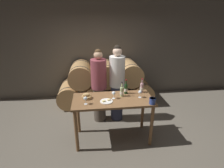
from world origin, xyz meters
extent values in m
plane|color=#665E51|center=(0.00, 0.00, 0.00)|extent=(10.00, 10.00, 0.00)
cube|color=#60594F|center=(0.00, 2.28, 1.60)|extent=(10.00, 0.12, 3.20)
cylinder|color=tan|center=(-1.02, 1.68, 0.32)|extent=(0.63, 0.96, 0.63)
cylinder|color=#2D2D33|center=(-1.02, 1.37, 0.32)|extent=(0.65, 0.02, 0.65)
cylinder|color=#2D2D33|center=(-1.02, 1.98, 0.32)|extent=(0.65, 0.02, 0.65)
cylinder|color=tan|center=(-0.34, 1.68, 0.32)|extent=(0.63, 0.96, 0.63)
cylinder|color=#2D2D33|center=(-0.34, 1.37, 0.32)|extent=(0.65, 0.02, 0.65)
cylinder|color=#2D2D33|center=(-0.34, 1.98, 0.32)|extent=(0.65, 0.02, 0.65)
cylinder|color=tan|center=(0.34, 1.68, 0.32)|extent=(0.63, 0.96, 0.63)
cylinder|color=#2D2D33|center=(0.34, 1.37, 0.32)|extent=(0.65, 0.02, 0.65)
cylinder|color=#2D2D33|center=(0.34, 1.98, 0.32)|extent=(0.65, 0.02, 0.65)
cylinder|color=tan|center=(1.02, 1.68, 0.32)|extent=(0.63, 0.96, 0.63)
cylinder|color=#2D2D33|center=(1.02, 1.37, 0.32)|extent=(0.65, 0.02, 0.65)
cylinder|color=#2D2D33|center=(1.02, 1.98, 0.32)|extent=(0.65, 0.02, 0.65)
cylinder|color=tan|center=(-0.68, 1.68, 0.89)|extent=(0.63, 0.96, 0.63)
cylinder|color=#2D2D33|center=(-0.68, 1.37, 0.89)|extent=(0.65, 0.02, 0.65)
cylinder|color=#2D2D33|center=(-0.68, 1.98, 0.89)|extent=(0.65, 0.02, 0.65)
cylinder|color=tan|center=(0.00, 1.68, 0.89)|extent=(0.63, 0.96, 0.63)
cylinder|color=#2D2D33|center=(0.00, 1.37, 0.89)|extent=(0.65, 0.02, 0.65)
cylinder|color=#2D2D33|center=(0.00, 1.98, 0.89)|extent=(0.65, 0.02, 0.65)
cylinder|color=tan|center=(0.68, 1.68, 0.89)|extent=(0.63, 0.96, 0.63)
cylinder|color=#2D2D33|center=(0.68, 1.37, 0.89)|extent=(0.65, 0.02, 0.65)
cylinder|color=#2D2D33|center=(0.68, 1.98, 0.89)|extent=(0.65, 0.02, 0.65)
cylinder|color=brown|center=(-0.71, -0.29, 0.44)|extent=(0.06, 0.06, 0.88)
cylinder|color=brown|center=(0.71, -0.29, 0.44)|extent=(0.06, 0.06, 0.88)
cylinder|color=brown|center=(-0.71, 0.29, 0.44)|extent=(0.06, 0.06, 0.88)
cylinder|color=brown|center=(0.71, 0.29, 0.44)|extent=(0.06, 0.06, 0.88)
cube|color=brown|center=(0.00, 0.00, 0.90)|extent=(1.54, 0.71, 0.04)
cylinder|color=#4C4238|center=(-0.23, 0.74, 0.42)|extent=(0.29, 0.29, 0.85)
cylinder|color=#8C3D47|center=(-0.23, 0.74, 1.18)|extent=(0.36, 0.36, 0.67)
sphere|color=tan|center=(-0.23, 0.74, 1.62)|extent=(0.19, 0.19, 0.19)
sphere|color=#47331E|center=(-0.23, 0.75, 1.67)|extent=(0.16, 0.16, 0.16)
cylinder|color=#2D334C|center=(0.19, 0.74, 0.44)|extent=(0.29, 0.29, 0.88)
cylinder|color=silver|center=(0.19, 0.74, 1.23)|extent=(0.35, 0.35, 0.70)
sphere|color=beige|center=(0.19, 0.74, 1.68)|extent=(0.20, 0.20, 0.20)
sphere|color=black|center=(0.19, 0.75, 1.74)|extent=(0.17, 0.17, 0.17)
cylinder|color=#193819|center=(0.29, 0.21, 1.02)|extent=(0.07, 0.07, 0.20)
cylinder|color=#193819|center=(0.29, 0.21, 1.16)|extent=(0.03, 0.03, 0.09)
cylinder|color=maroon|center=(0.29, 0.21, 1.22)|extent=(0.03, 0.03, 0.02)
cylinder|color=white|center=(0.29, 0.21, 1.00)|extent=(0.07, 0.07, 0.06)
cylinder|color=#ADBC7F|center=(0.19, 0.09, 1.01)|extent=(0.07, 0.07, 0.19)
cylinder|color=#ADBC7F|center=(0.19, 0.09, 1.15)|extent=(0.03, 0.03, 0.09)
cylinder|color=black|center=(0.19, 0.09, 1.21)|extent=(0.03, 0.03, 0.02)
cylinder|color=white|center=(0.19, 0.09, 1.00)|extent=(0.07, 0.07, 0.06)
cylinder|color=#BC8E93|center=(0.63, 0.23, 1.02)|extent=(0.07, 0.07, 0.19)
cylinder|color=#BC8E93|center=(0.63, 0.23, 1.16)|extent=(0.03, 0.03, 0.09)
cylinder|color=maroon|center=(0.63, 0.23, 1.21)|extent=(0.03, 0.03, 0.02)
cylinder|color=white|center=(0.63, 0.23, 1.00)|extent=(0.07, 0.07, 0.06)
cylinder|color=navy|center=(0.68, -0.29, 0.98)|extent=(0.11, 0.11, 0.11)
cylinder|color=navy|center=(0.68, -0.29, 1.03)|extent=(0.12, 0.12, 0.01)
cylinder|color=#A87F4C|center=(-0.50, 0.08, 0.95)|extent=(0.19, 0.19, 0.05)
ellipsoid|color=tan|center=(-0.50, 0.08, 1.00)|extent=(0.14, 0.09, 0.07)
cylinder|color=white|center=(-0.14, -0.11, 0.93)|extent=(0.24, 0.24, 0.01)
cube|color=beige|center=(-0.09, -0.09, 0.94)|extent=(0.07, 0.06, 0.02)
cube|color=#E0CC7F|center=(-0.18, -0.13, 0.94)|extent=(0.07, 0.06, 0.02)
cylinder|color=white|center=(-0.52, -0.15, 0.92)|extent=(0.06, 0.06, 0.00)
cylinder|color=white|center=(-0.52, -0.15, 0.96)|extent=(0.01, 0.01, 0.08)
sphere|color=white|center=(-0.52, -0.15, 1.03)|extent=(0.07, 0.07, 0.07)
cylinder|color=white|center=(0.02, 0.01, 0.92)|extent=(0.06, 0.06, 0.00)
cylinder|color=white|center=(0.02, 0.01, 0.96)|extent=(0.01, 0.01, 0.08)
sphere|color=white|center=(0.02, 0.01, 1.03)|extent=(0.07, 0.07, 0.07)
cylinder|color=white|center=(0.53, -0.01, 0.92)|extent=(0.06, 0.06, 0.00)
cylinder|color=white|center=(0.53, -0.01, 0.96)|extent=(0.01, 0.01, 0.08)
sphere|color=white|center=(0.53, -0.01, 1.03)|extent=(0.07, 0.07, 0.07)
camera|label=1|loc=(-0.39, -2.99, 2.43)|focal=28.00mm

